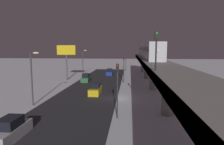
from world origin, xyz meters
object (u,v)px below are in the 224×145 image
traffic_light_mid (124,65)px  commercial_billboard (66,53)px  sedan_silver (10,130)px  traffic_light_far (126,59)px  sedan_green (86,78)px  sedan_yellow (95,89)px  subway_train (148,50)px  traffic_light_near (117,83)px  rail_signal (156,44)px  sedan_blue (110,72)px

traffic_light_mid → commercial_billboard: bearing=-9.8°
sedan_silver → traffic_light_far: size_ratio=0.73×
sedan_green → traffic_light_far: 25.25m
sedan_yellow → subway_train: bearing=58.3°
traffic_light_near → traffic_light_far: size_ratio=1.00×
sedan_silver → traffic_light_mid: bearing=-107.3°
subway_train → traffic_light_mid: subway_train is taller
traffic_light_near → commercial_billboard: commercial_billboard is taller
rail_signal → sedan_yellow: bearing=-56.8°
subway_train → sedan_green: subway_train is taller
subway_train → sedan_yellow: bearing=58.3°
sedan_green → traffic_light_near: (-9.30, 24.52, 3.41)m
sedan_yellow → traffic_light_near: 13.25m
traffic_light_far → sedan_silver: bearing=80.2°
sedan_green → traffic_light_mid: 9.93m
sedan_yellow → commercial_billboard: commercial_billboard is taller
sedan_blue → commercial_billboard: (10.03, 10.18, 6.03)m
traffic_light_near → traffic_light_far: same height
subway_train → sedan_yellow: subway_train is taller
sedan_yellow → traffic_light_mid: traffic_light_mid is taller
sedan_silver → commercial_billboard: commercial_billboard is taller
sedan_silver → commercial_billboard: bearing=-80.5°
subway_train → traffic_light_mid: (5.99, 5.32, -3.43)m
rail_signal → traffic_light_near: 6.14m
sedan_yellow → commercial_billboard: size_ratio=0.52×
sedan_yellow → traffic_light_near: bearing=-68.5°
rail_signal → sedan_green: size_ratio=1.00×
sedan_green → sedan_blue: bearing=-110.9°
rail_signal → traffic_light_mid: 26.00m
sedan_green → commercial_billboard: (5.43, -1.90, 6.04)m
sedan_green → sedan_silver: bearing=90.0°
rail_signal → sedan_yellow: rail_signal is taller
subway_train → commercial_billboard: bearing=7.6°
sedan_blue → sedan_yellow: (0.00, 24.68, 0.00)m
rail_signal → commercial_billboard: size_ratio=0.45×
sedan_blue → subway_train: bearing=-34.7°
commercial_billboard → rail_signal: bearing=124.0°
traffic_light_mid → traffic_light_near: bearing=90.0°
sedan_blue → traffic_light_near: size_ratio=0.63×
subway_train → commercial_billboard: subway_train is taller
traffic_light_far → subway_train: bearing=107.9°
traffic_light_mid → commercial_billboard: commercial_billboard is taller
traffic_light_far → sedan_green: bearing=68.2°
sedan_green → traffic_light_far: (-9.30, -23.23, 3.41)m
sedan_green → sedan_silver: 30.48m
sedan_silver → traffic_light_mid: 31.43m
sedan_blue → sedan_silver: size_ratio=0.87×
sedan_silver → commercial_billboard: 33.37m
sedan_yellow → sedan_silver: 18.45m
subway_train → commercial_billboard: size_ratio=4.14×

